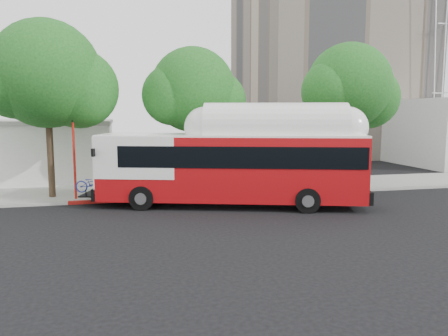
{
  "coord_description": "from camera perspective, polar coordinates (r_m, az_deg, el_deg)",
  "views": [
    {
      "loc": [
        -5.09,
        -19.83,
        4.77
      ],
      "look_at": [
        0.19,
        3.0,
        1.8
      ],
      "focal_mm": 35.0,
      "sensor_mm": 36.0,
      "label": 1
    }
  ],
  "objects": [
    {
      "name": "sidewalk",
      "position": [
        27.22,
        -2.06,
        -2.71
      ],
      "size": [
        60.0,
        5.0,
        0.15
      ],
      "primitive_type": "cube",
      "color": "gray",
      "rests_on": "ground"
    },
    {
      "name": "street_tree_mid",
      "position": [
        26.3,
        -3.22,
        9.69
      ],
      "size": [
        5.75,
        5.0,
        8.62
      ],
      "color": "#2D2116",
      "rests_on": "ground"
    },
    {
      "name": "street_tree_right",
      "position": [
        29.55,
        16.7,
        9.81
      ],
      "size": [
        6.21,
        5.4,
        9.18
      ],
      "color": "#2D2116",
      "rests_on": "ground"
    },
    {
      "name": "ground",
      "position": [
        21.02,
        1.34,
        -5.9
      ],
      "size": [
        120.0,
        120.0,
        0.0
      ],
      "primitive_type": "plane",
      "color": "black",
      "rests_on": "ground"
    },
    {
      "name": "red_curb_segment",
      "position": [
        24.28,
        -7.86,
        -3.98
      ],
      "size": [
        10.0,
        0.32,
        0.16
      ],
      "primitive_type": "cube",
      "color": "maroon",
      "rests_on": "ground"
    },
    {
      "name": "street_tree_left",
      "position": [
        25.68,
        -21.08,
        10.85
      ],
      "size": [
        6.67,
        5.8,
        9.74
      ],
      "color": "#2D2116",
      "rests_on": "ground"
    },
    {
      "name": "signal_pole",
      "position": [
        24.69,
        -18.97,
        1.18
      ],
      "size": [
        0.13,
        0.43,
        4.56
      ],
      "color": "red",
      "rests_on": "ground"
    },
    {
      "name": "curb_strip",
      "position": [
        24.72,
        -0.91,
        -3.73
      ],
      "size": [
        60.0,
        0.3,
        0.15
      ],
      "primitive_type": "cube",
      "color": "gray",
      "rests_on": "ground"
    },
    {
      "name": "transit_bus",
      "position": [
        22.25,
        1.15,
        0.01
      ],
      "size": [
        14.4,
        6.66,
        4.23
      ],
      "rotation": [
        0.0,
        0.0,
        -0.3
      ],
      "color": "#A20B0E",
      "rests_on": "ground"
    }
  ]
}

